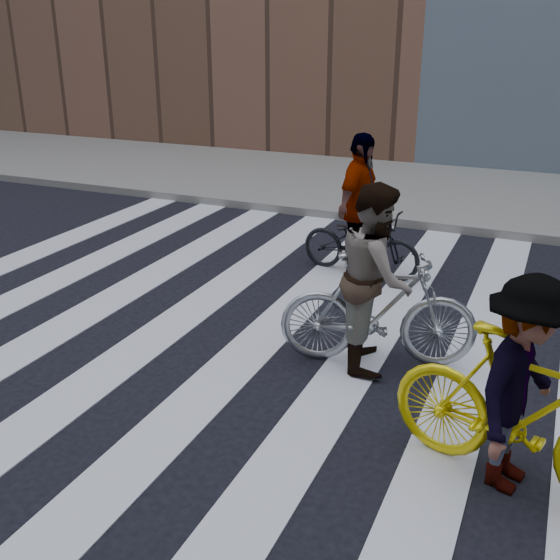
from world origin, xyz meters
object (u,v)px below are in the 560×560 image
Objects in this scene: rider_right at (521,386)px; bike_yellow_right at (525,414)px; bike_silver_mid at (379,310)px; rider_mid at (375,277)px; rider_rear at (359,205)px; bike_dark_rear at (361,243)px.

bike_yellow_right is at bearing -75.20° from rider_right.
bike_silver_mid is 1.05× the size of rider_mid.
rider_rear reaches higher than rider_mid.
bike_dark_rear is 0.52m from rider_rear.
bike_yellow_right is at bearing -150.83° from bike_silver_mid.
bike_dark_rear is (-2.40, 3.86, -0.16)m from bike_yellow_right.
bike_silver_mid is 1.15× the size of bike_dark_rear.
rider_rear is (-0.92, 2.43, 0.03)m from rider_mid.
rider_right reaches higher than bike_silver_mid.
rider_right is (2.35, -3.86, 0.38)m from bike_dark_rear.
rider_mid reaches higher than bike_yellow_right.
rider_mid is at bearing -153.43° from rider_rear.
bike_yellow_right is 2.12m from rider_mid.
bike_silver_mid is 2.04m from rider_right.
rider_rear is at bearing 47.19° from bike_yellow_right.
bike_silver_mid is at bearing 60.76° from bike_yellow_right.
bike_yellow_right is 1.09× the size of rider_mid.
bike_silver_mid is 0.96× the size of bike_yellow_right.
bike_yellow_right is 1.20× the size of bike_dark_rear.
rider_right is at bearing 104.80° from bike_yellow_right.
bike_yellow_right is (1.48, -1.43, 0.03)m from bike_silver_mid.
rider_right is (-0.05, 0.00, 0.22)m from bike_yellow_right.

